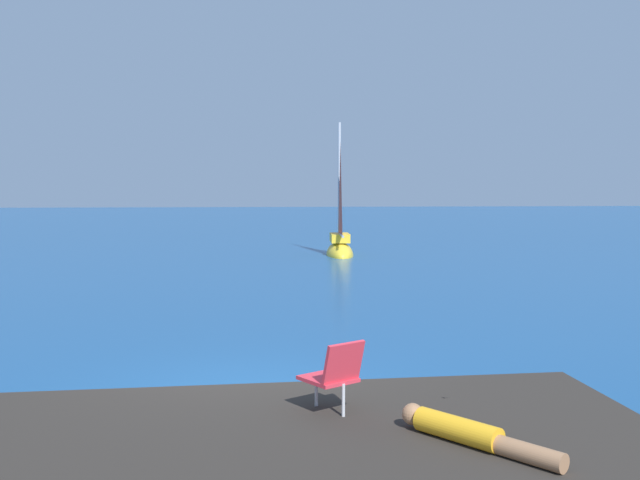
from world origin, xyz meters
The scene contains 7 objects.
ground_plane centered at (0.00, 0.00, 0.00)m, with size 160.00×160.00×0.00m, color navy.
shore_ledge centered at (0.59, -3.44, 0.29)m, with size 7.32×3.65×0.58m, color #2D2823.
boulder_seaward centered at (2.09, -1.76, 0.00)m, with size 0.86×0.69×0.47m, color #272A24.
boulder_inland centered at (2.44, -1.68, 0.00)m, with size 1.42×1.14×0.78m, color #272523.
sailboat_near centered at (3.54, 20.01, 0.33)m, with size 1.19×3.30×6.06m.
person_sunbather centered at (2.17, -3.96, 0.70)m, with size 1.21×1.45×0.25m.
beach_chair centered at (1.00, -2.89, 1.02)m, with size 0.73×0.76×0.80m.
Camera 1 is at (0.22, -10.63, 3.05)m, focal length 41.72 mm.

